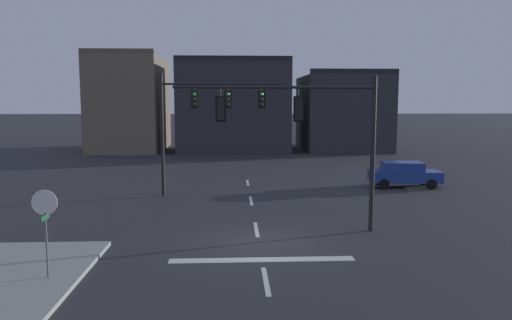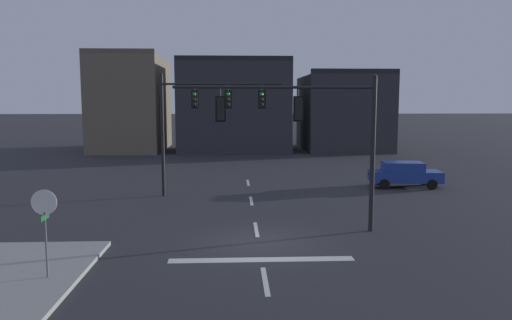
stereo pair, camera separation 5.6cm
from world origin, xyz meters
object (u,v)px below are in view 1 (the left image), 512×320
Objects in this scene: car_lot_nearside at (404,174)px; stop_sign at (45,213)px; signal_mast_far_side at (200,112)px; signal_mast_near_side at (314,125)px.

stop_sign is at bearing -136.36° from car_lot_nearside.
car_lot_nearside is (16.44, 15.68, -1.29)m from stop_sign.
stop_sign is 0.62× the size of car_lot_nearside.
signal_mast_far_side is at bearing 74.28° from stop_sign.
signal_mast_near_side is at bearing -125.85° from car_lot_nearside.
signal_mast_far_side is 2.49× the size of stop_sign.
car_lot_nearside is at bearing 54.15° from signal_mast_near_side.
signal_mast_near_side is 2.91× the size of stop_sign.
signal_mast_far_side is 13.54m from car_lot_nearside.
signal_mast_far_side reaches higher than stop_sign.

